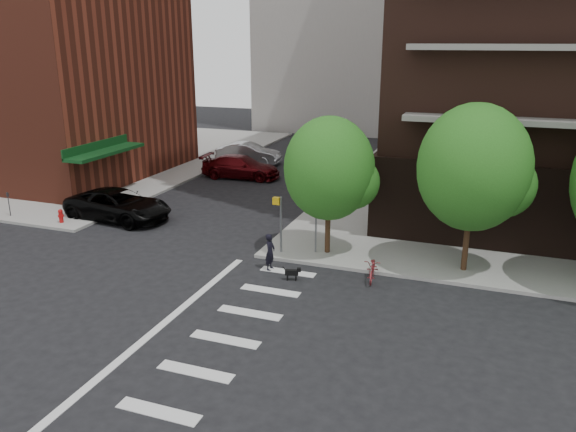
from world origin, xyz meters
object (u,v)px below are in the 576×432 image
scooter (373,268)px  dog_walker (270,252)px  parked_car_maroon (241,167)px  parked_car_silver (248,153)px  fire_hydrant (61,215)px  parked_car_black (118,205)px

scooter → dog_walker: bearing=178.9°
parked_car_maroon → parked_car_silver: (-1.47, 4.65, 0.02)m
scooter → dog_walker: size_ratio=1.14×
fire_hydrant → dog_walker: (12.69, -1.80, 0.25)m
scooter → parked_car_maroon: bearing=123.5°
parked_car_maroon → dog_walker: (8.18, -14.81, -0.01)m
parked_car_black → dog_walker: (10.39, -3.68, -0.03)m
parked_car_maroon → scooter: parked_car_maroon is taller
fire_hydrant → parked_car_silver: 17.92m
scooter → parked_car_black: bearing=160.2°
parked_car_black → scooter: 15.06m
fire_hydrant → scooter: (17.02, -1.30, -0.07)m
parked_car_black → parked_car_maroon: bearing=-6.0°
fire_hydrant → parked_car_maroon: bearing=70.9°
parked_car_black → dog_walker: bearing=-104.3°
scooter → dog_walker: (-4.33, -0.50, 0.32)m
fire_hydrant → dog_walker: bearing=-8.1°
parked_car_black → parked_car_maroon: size_ratio=1.07×
parked_car_maroon → parked_car_silver: 4.88m
parked_car_maroon → parked_car_silver: bearing=13.5°
parked_car_silver → dog_walker: parked_car_silver is taller
parked_car_maroon → scooter: 19.01m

